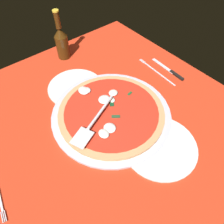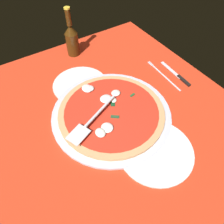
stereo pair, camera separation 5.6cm
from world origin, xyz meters
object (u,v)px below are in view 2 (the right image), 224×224
pizza_server (92,120)px  dinner_plate_right (155,151)px  beer_bottle (72,39)px  place_setting_far (171,76)px  dinner_plate_left (80,85)px  pizza (111,112)px

pizza_server → dinner_plate_right: bearing=99.5°
pizza_server → beer_bottle: beer_bottle is taller
dinner_plate_right → pizza_server: size_ratio=1.07×
dinner_plate_right → place_setting_far: 38.48cm
dinner_plate_right → pizza_server: pizza_server is taller
dinner_plate_left → beer_bottle: beer_bottle is taller
pizza → place_setting_far: pizza is taller
beer_bottle → pizza_server: bearing=-18.0°
dinner_plate_left → pizza: 20.80cm
dinner_plate_right → pizza: (-20.47, -3.87, 1.59)cm
pizza → pizza_server: bearing=-84.1°
place_setting_far → beer_bottle: (-37.48, -28.05, 7.93)cm
dinner_plate_left → place_setting_far: place_setting_far is taller
dinner_plate_left → beer_bottle: size_ratio=1.00×
place_setting_far → dinner_plate_right: bearing=132.8°
dinner_plate_right → beer_bottle: 62.65cm
pizza → dinner_plate_left: bearing=-173.7°
dinner_plate_right → beer_bottle: (-62.15, 1.49, 7.80)cm
dinner_plate_left → dinner_plate_right: same height
pizza → pizza_server: (0.87, -8.49, 2.36)cm
dinner_plate_left → dinner_plate_right: (41.08, 6.15, 0.00)cm
dinner_plate_right → pizza: bearing=-169.3°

